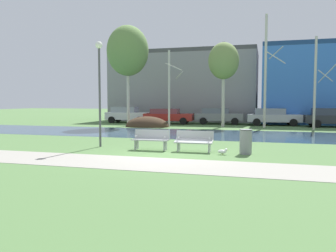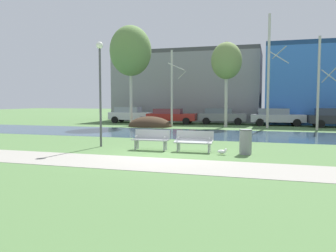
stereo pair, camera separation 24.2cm
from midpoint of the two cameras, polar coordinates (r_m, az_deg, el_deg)
The scene contains 20 objects.
ground_plane at distance 23.24m, azimuth 7.08°, elevation -1.05°, with size 120.00×120.00×0.00m, color #4C703D.
paved_path_strip at distance 11.66m, azimuth -3.07°, elevation -6.29°, with size 60.00×2.46×0.01m, color gray.
river_band at distance 21.91m, azimuth 6.47°, elevation -1.36°, with size 80.00×6.74×0.01m, color #2D475B.
soil_mound at distance 28.07m, azimuth -2.81°, elevation -0.12°, with size 3.68×2.43×1.71m, color #423021.
bench_left at distance 14.85m, azimuth -2.40°, elevation -2.19°, with size 1.60×0.57×0.87m.
bench_right at distance 14.34m, azimuth 4.84°, elevation -2.43°, with size 1.60×0.56×0.87m.
trash_bin at distance 13.97m, azimuth 13.32°, elevation -2.52°, with size 0.51×0.51×1.00m.
seagull at distance 13.70m, azimuth 9.57°, elevation -4.23°, with size 0.42×0.16×0.25m.
streetlamp at distance 16.12m, azimuth -10.87°, elevation 8.21°, with size 0.32×0.32×4.83m.
birch_far_left at distance 29.27m, azimuth -6.03°, elevation 12.36°, with size 3.47×3.47×8.38m.
birch_left at distance 27.88m, azimuth 0.95°, elevation 6.42°, with size 1.31×2.31×6.21m.
birch_center_left at distance 28.34m, azimuth 10.00°, elevation 10.60°, with size 2.47×2.47×6.86m.
birch_center at distance 28.05m, azimuth 16.77°, elevation 8.87°, with size 1.59×2.76×8.84m.
birch_center_right at distance 27.35m, azimuth 24.19°, elevation 6.63°, with size 1.53×2.58×6.81m.
parked_van_nearest_white at distance 33.33m, azimuth -6.06°, elevation 1.95°, with size 4.28×2.31×1.54m.
parked_sedan_second_red at distance 31.50m, azimuth 0.72°, elevation 1.74°, with size 4.61×2.30×1.40m.
parked_hatch_third_grey at distance 31.41m, azimuth 9.17°, elevation 1.71°, with size 4.34×2.20×1.45m.
parked_wagon_fourth_silver at distance 30.77m, azimuth 17.83°, elevation 1.53°, with size 4.62×2.28×1.48m.
parked_suv_fifth_dark at distance 30.52m, azimuth 26.54°, elevation 1.31°, with size 4.57×2.31×1.54m.
building_grey_warehouse at distance 38.32m, azimuth 3.94°, elevation 6.55°, with size 15.22×8.73×7.36m.
Camera 2 is at (4.02, -12.78, 2.14)m, focal length 36.47 mm.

